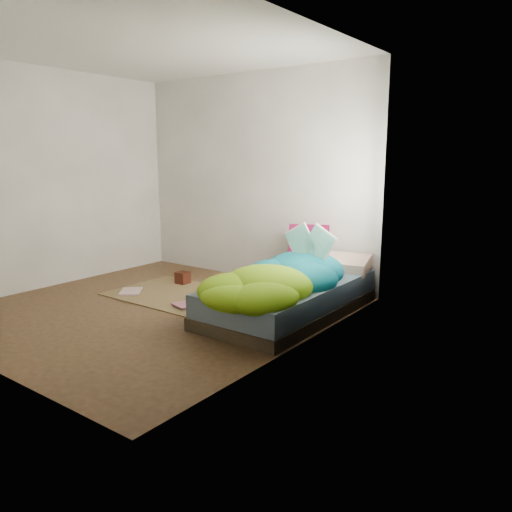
# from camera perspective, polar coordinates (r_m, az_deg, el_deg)

# --- Properties ---
(ground) EXTENTS (3.50, 3.50, 0.00)m
(ground) POSITION_cam_1_polar(r_m,az_deg,el_deg) (5.36, -11.62, -6.00)
(ground) COLOR #3C2717
(ground) RESTS_ON ground
(room_walls) EXTENTS (3.54, 3.54, 2.62)m
(room_walls) POSITION_cam_1_polar(r_m,az_deg,el_deg) (5.12, -12.21, 11.63)
(room_walls) COLOR #B8B6AF
(room_walls) RESTS_ON ground
(bed) EXTENTS (1.00, 2.00, 0.34)m
(bed) POSITION_cam_1_polar(r_m,az_deg,el_deg) (5.08, 3.79, -4.79)
(bed) COLOR #382B1E
(bed) RESTS_ON ground
(duvet) EXTENTS (0.96, 1.84, 0.34)m
(duvet) POSITION_cam_1_polar(r_m,az_deg,el_deg) (4.82, 2.44, -1.48)
(duvet) COLOR #076971
(duvet) RESTS_ON bed
(rug) EXTENTS (1.60, 1.10, 0.01)m
(rug) POSITION_cam_1_polar(r_m,az_deg,el_deg) (5.83, -8.60, -4.42)
(rug) COLOR brown
(rug) RESTS_ON ground
(pillow_floral) EXTENTS (0.67, 0.49, 0.14)m
(pillow_floral) POSITION_cam_1_polar(r_m,az_deg,el_deg) (5.61, 9.67, -0.85)
(pillow_floral) COLOR silver
(pillow_floral) RESTS_ON bed
(pillow_magenta) EXTENTS (0.47, 0.33, 0.46)m
(pillow_magenta) POSITION_cam_1_polar(r_m,az_deg,el_deg) (5.78, 6.04, 1.25)
(pillow_magenta) COLOR #52051E
(pillow_magenta) RESTS_ON bed
(open_book) EXTENTS (0.47, 0.12, 0.28)m
(open_book) POSITION_cam_1_polar(r_m,az_deg,el_deg) (5.08, 6.16, 2.71)
(open_book) COLOR #2A8139
(open_book) RESTS_ON duvet
(wooden_box) EXTENTS (0.15, 0.15, 0.14)m
(wooden_box) POSITION_cam_1_polar(r_m,az_deg,el_deg) (6.30, -8.39, -2.47)
(wooden_box) COLOR #3B120D
(wooden_box) RESTS_ON rug
(floor_book_a) EXTENTS (0.38, 0.39, 0.02)m
(floor_book_a) POSITION_cam_1_polar(r_m,az_deg,el_deg) (6.04, -15.20, -3.96)
(floor_book_a) COLOR white
(floor_book_a) RESTS_ON rug
(floor_book_b) EXTENTS (0.34, 0.40, 0.03)m
(floor_book_b) POSITION_cam_1_polar(r_m,az_deg,el_deg) (5.49, -8.16, -5.17)
(floor_book_b) COLOR #B96A76
(floor_book_b) RESTS_ON rug
(floor_book_c) EXTENTS (0.33, 0.35, 0.02)m
(floor_book_c) POSITION_cam_1_polar(r_m,az_deg,el_deg) (5.14, -6.71, -6.36)
(floor_book_c) COLOR tan
(floor_book_c) RESTS_ON rug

